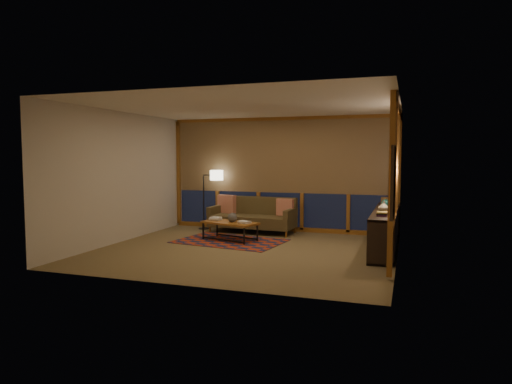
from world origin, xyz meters
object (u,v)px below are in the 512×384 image
(sofa, at_px, (252,215))
(floor_lamp, at_px, (204,199))
(coffee_table, at_px, (230,231))
(bookshelf, at_px, (384,229))

(sofa, distance_m, floor_lamp, 1.35)
(coffee_table, height_order, bookshelf, bookshelf)
(coffee_table, distance_m, bookshelf, 3.15)
(sofa, xyz_separation_m, floor_lamp, (-1.31, 0.15, 0.32))
(sofa, bearing_deg, coffee_table, -92.93)
(coffee_table, distance_m, floor_lamp, 1.81)
(floor_lamp, bearing_deg, sofa, -12.37)
(sofa, relative_size, bookshelf, 0.65)
(floor_lamp, xyz_separation_m, bookshelf, (4.33, -1.10, -0.35))
(bookshelf, bearing_deg, sofa, 162.43)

